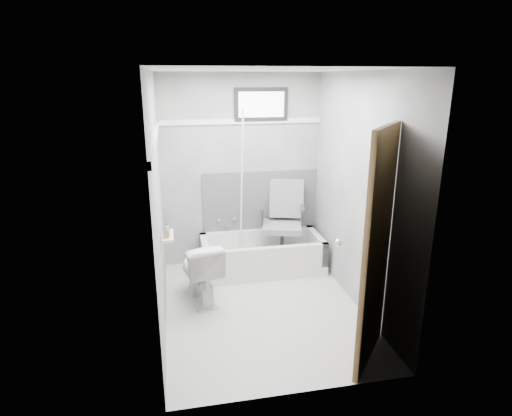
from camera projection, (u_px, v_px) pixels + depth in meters
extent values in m
plane|color=silver|center=(262.00, 308.00, 4.52)|extent=(2.60, 2.60, 0.00)
plane|color=silver|center=(264.00, 70.00, 3.82)|extent=(2.60, 2.60, 0.00)
cube|color=slate|center=(241.00, 171.00, 5.39)|extent=(2.00, 0.02, 2.40)
cube|color=slate|center=(303.00, 249.00, 2.95)|extent=(2.00, 0.02, 2.40)
cube|color=slate|center=(158.00, 204.00, 3.98)|extent=(0.02, 2.60, 2.40)
cube|color=slate|center=(359.00, 194.00, 4.36)|extent=(0.02, 2.60, 2.40)
imported|color=white|center=(200.00, 271.00, 4.60)|extent=(0.51, 0.75, 0.68)
cube|color=#4C4C4F|center=(261.00, 201.00, 5.54)|extent=(1.50, 0.02, 0.78)
cube|color=white|center=(241.00, 121.00, 5.20)|extent=(2.00, 0.02, 0.06)
cube|color=white|center=(155.00, 138.00, 3.80)|extent=(0.02, 2.60, 0.06)
cylinder|color=silver|center=(242.00, 188.00, 5.20)|extent=(0.02, 0.32, 1.93)
cube|color=white|center=(168.00, 236.00, 4.04)|extent=(0.10, 0.32, 0.02)
imported|color=#A27A51|center=(166.00, 232.00, 3.95)|extent=(0.06, 0.06, 0.12)
imported|color=#456A7E|center=(166.00, 228.00, 4.08)|extent=(0.10, 0.10, 0.09)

